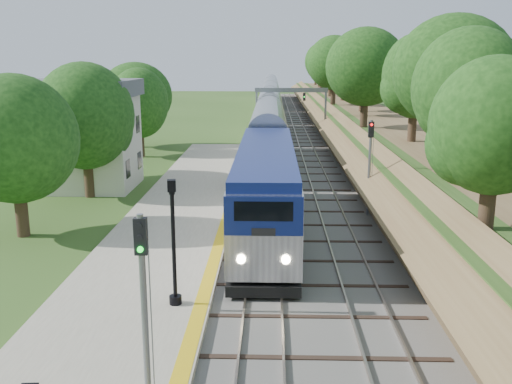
{
  "coord_description": "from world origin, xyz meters",
  "views": [
    {
      "loc": [
        0.3,
        -11.61,
        9.5
      ],
      "look_at": [
        -0.5,
        16.91,
        2.8
      ],
      "focal_mm": 40.0,
      "sensor_mm": 36.0,
      "label": 1
    }
  ],
  "objects_px": {
    "train": "(270,110)",
    "signal_farside": "(370,158)",
    "signal_gantry": "(291,100)",
    "lamppost_far": "(174,250)",
    "signal_platform": "(144,294)",
    "station_building": "(79,133)"
  },
  "relations": [
    {
      "from": "signal_gantry",
      "to": "train",
      "type": "xyz_separation_m",
      "value": [
        -2.47,
        15.43,
        -2.49
      ]
    },
    {
      "from": "train",
      "to": "signal_farside",
      "type": "xyz_separation_m",
      "value": [
        6.2,
        -48.05,
        1.35
      ]
    },
    {
      "from": "signal_gantry",
      "to": "train",
      "type": "height_order",
      "value": "signal_gantry"
    },
    {
      "from": "station_building",
      "to": "train",
      "type": "height_order",
      "value": "station_building"
    },
    {
      "from": "train",
      "to": "signal_farside",
      "type": "relative_size",
      "value": 21.33
    },
    {
      "from": "station_building",
      "to": "signal_gantry",
      "type": "xyz_separation_m",
      "value": [
        16.47,
        24.99,
        0.73
      ]
    },
    {
      "from": "signal_gantry",
      "to": "signal_farside",
      "type": "height_order",
      "value": "signal_gantry"
    },
    {
      "from": "lamppost_far",
      "to": "signal_platform",
      "type": "relative_size",
      "value": 0.89
    },
    {
      "from": "station_building",
      "to": "train",
      "type": "relative_size",
      "value": 0.07
    },
    {
      "from": "station_building",
      "to": "signal_gantry",
      "type": "relative_size",
      "value": 1.02
    },
    {
      "from": "signal_farside",
      "to": "signal_gantry",
      "type": "bearing_deg",
      "value": 96.52
    },
    {
      "from": "train",
      "to": "signal_platform",
      "type": "relative_size",
      "value": 22.86
    },
    {
      "from": "station_building",
      "to": "lamppost_far",
      "type": "xyz_separation_m",
      "value": [
        10.66,
        -21.53,
        -1.55
      ]
    },
    {
      "from": "station_building",
      "to": "signal_gantry",
      "type": "bearing_deg",
      "value": 56.62
    },
    {
      "from": "train",
      "to": "signal_farside",
      "type": "height_order",
      "value": "signal_farside"
    },
    {
      "from": "signal_gantry",
      "to": "signal_platform",
      "type": "distance_m",
      "value": 53.63
    },
    {
      "from": "lamppost_far",
      "to": "signal_farside",
      "type": "bearing_deg",
      "value": 55.54
    },
    {
      "from": "lamppost_far",
      "to": "signal_farside",
      "type": "height_order",
      "value": "signal_farside"
    },
    {
      "from": "signal_platform",
      "to": "signal_farside",
      "type": "relative_size",
      "value": 0.93
    },
    {
      "from": "signal_platform",
      "to": "signal_farside",
      "type": "xyz_separation_m",
      "value": [
        9.1,
        20.72,
        -0.04
      ]
    },
    {
      "from": "station_building",
      "to": "lamppost_far",
      "type": "bearing_deg",
      "value": -63.65
    },
    {
      "from": "station_building",
      "to": "signal_gantry",
      "type": "height_order",
      "value": "station_building"
    }
  ]
}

